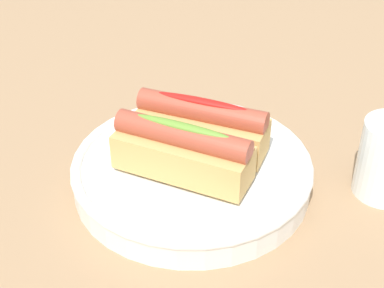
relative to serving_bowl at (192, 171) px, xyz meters
The scene contains 4 objects.
ground_plane 0.03m from the serving_bowl, 65.64° to the right, with size 2.40×2.40×0.00m, color #9E7A56.
serving_bowl is the anchor object (origin of this frame).
hotdog_front 0.05m from the serving_bowl, 107.36° to the right, with size 0.16×0.09×0.06m.
hotdog_back 0.05m from the serving_bowl, 72.64° to the left, with size 0.16×0.10×0.06m.
Camera 1 is at (-0.06, 0.53, 0.41)m, focal length 52.69 mm.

